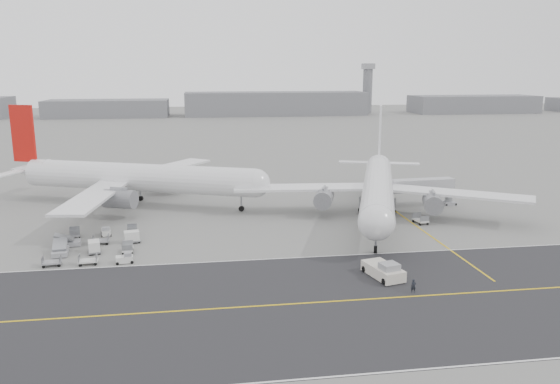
{
  "coord_description": "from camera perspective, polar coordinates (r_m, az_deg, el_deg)",
  "views": [
    {
      "loc": [
        -7.14,
        -76.27,
        26.51
      ],
      "look_at": [
        5.98,
        12.0,
        6.69
      ],
      "focal_mm": 35.0,
      "sensor_mm": 36.0,
      "label": 1
    }
  ],
  "objects": [
    {
      "name": "horizon_buildings",
      "position": [
        339.35,
        -2.17,
        8.03
      ],
      "size": [
        520.0,
        28.0,
        28.0
      ],
      "primitive_type": null,
      "color": "slate",
      "rests_on": "ground"
    },
    {
      "name": "airliner_b",
      "position": [
        102.88,
        10.19,
        0.54
      ],
      "size": [
        52.4,
        53.4,
        19.13
      ],
      "rotation": [
        0.0,
        0.0,
        -0.33
      ],
      "color": "white",
      "rests_on": "ground"
    },
    {
      "name": "ground_crew_a",
      "position": [
        69.46,
        13.78,
        -9.53
      ],
      "size": [
        0.72,
        0.59,
        1.72
      ],
      "primitive_type": "imported",
      "rotation": [
        0.0,
        0.0,
        -0.31
      ],
      "color": "black",
      "rests_on": "ground"
    },
    {
      "name": "control_tower",
      "position": [
        357.84,
        9.13,
        10.72
      ],
      "size": [
        7.0,
        7.0,
        31.25
      ],
      "color": "slate",
      "rests_on": "ground"
    },
    {
      "name": "airliner_a",
      "position": [
        113.47,
        -15.13,
        1.51
      ],
      "size": [
        54.41,
        53.31,
        19.74
      ],
      "rotation": [
        0.0,
        0.0,
        1.19
      ],
      "color": "white",
      "rests_on": "ground"
    },
    {
      "name": "stray_dolly",
      "position": [
        100.31,
        14.45,
        -3.21
      ],
      "size": [
        2.22,
        3.14,
        1.78
      ],
      "primitive_type": null,
      "rotation": [
        0.0,
        0.0,
        0.16
      ],
      "color": "silver",
      "rests_on": "ground"
    },
    {
      "name": "ground",
      "position": [
        81.06,
        -2.96,
        -6.59
      ],
      "size": [
        700.0,
        700.0,
        0.0
      ],
      "primitive_type": "plane",
      "color": "gray",
      "rests_on": "ground"
    },
    {
      "name": "pushback_tug",
      "position": [
        73.44,
        10.79,
        -8.06
      ],
      "size": [
        4.45,
        8.42,
        2.37
      ],
      "rotation": [
        0.0,
        0.0,
        0.24
      ],
      "color": "beige",
      "rests_on": "ground"
    },
    {
      "name": "gse_cluster",
      "position": [
        88.29,
        -18.59,
        -5.63
      ],
      "size": [
        20.01,
        23.38,
        1.98
      ],
      "primitive_type": null,
      "rotation": [
        0.0,
        0.0,
        0.14
      ],
      "color": "gray",
      "rests_on": "ground"
    },
    {
      "name": "jet_bridge",
      "position": [
        112.11,
        14.43,
        0.53
      ],
      "size": [
        15.26,
        3.74,
        5.73
      ],
      "rotation": [
        0.0,
        0.0,
        0.06
      ],
      "color": "gray",
      "rests_on": "ground"
    },
    {
      "name": "taxiway",
      "position": [
        65.17,
        3.1,
        -11.49
      ],
      "size": [
        220.0,
        59.0,
        0.03
      ],
      "color": "#29292C",
      "rests_on": "ground"
    }
  ]
}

